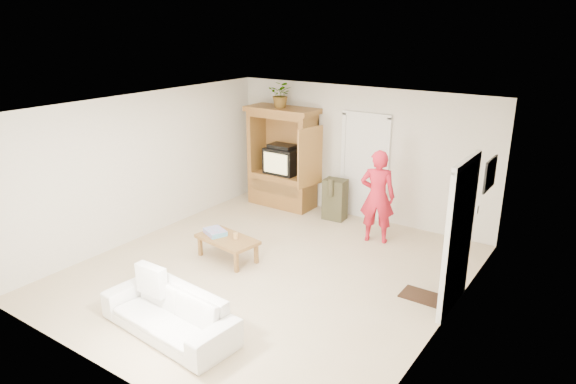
# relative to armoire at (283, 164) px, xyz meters

# --- Properties ---
(floor) EXTENTS (6.00, 6.00, 0.00)m
(floor) POSITION_rel_armoire_xyz_m (1.58, -2.66, -0.91)
(floor) COLOR tan
(floor) RESTS_ON ground
(ceiling) EXTENTS (6.00, 6.00, 0.00)m
(ceiling) POSITION_rel_armoire_xyz_m (1.58, -2.66, 1.69)
(ceiling) COLOR white
(ceiling) RESTS_ON floor
(wall_back) EXTENTS (5.50, 0.00, 5.50)m
(wall_back) POSITION_rel_armoire_xyz_m (1.58, 0.34, 0.39)
(wall_back) COLOR silver
(wall_back) RESTS_ON floor
(wall_front) EXTENTS (5.50, 0.00, 5.50)m
(wall_front) POSITION_rel_armoire_xyz_m (1.58, -5.66, 0.39)
(wall_front) COLOR silver
(wall_front) RESTS_ON floor
(wall_left) EXTENTS (0.00, 6.00, 6.00)m
(wall_left) POSITION_rel_armoire_xyz_m (-1.17, -2.66, 0.39)
(wall_left) COLOR silver
(wall_left) RESTS_ON floor
(wall_right) EXTENTS (0.00, 6.00, 6.00)m
(wall_right) POSITION_rel_armoire_xyz_m (4.33, -2.66, 0.39)
(wall_right) COLOR silver
(wall_right) RESTS_ON floor
(armoire) EXTENTS (1.82, 1.14, 2.10)m
(armoire) POSITION_rel_armoire_xyz_m (0.00, 0.00, 0.00)
(armoire) COLOR brown
(armoire) RESTS_ON floor
(door_back) EXTENTS (0.85, 0.05, 2.04)m
(door_back) POSITION_rel_armoire_xyz_m (1.73, 0.31, 0.11)
(door_back) COLOR white
(door_back) RESTS_ON floor
(doorway_right) EXTENTS (0.05, 0.90, 2.04)m
(doorway_right) POSITION_rel_armoire_xyz_m (4.30, -2.06, 0.11)
(doorway_right) COLOR black
(doorway_right) RESTS_ON floor
(framed_picture) EXTENTS (0.03, 0.60, 0.48)m
(framed_picture) POSITION_rel_armoire_xyz_m (4.31, -0.76, 0.69)
(framed_picture) COLOR black
(framed_picture) RESTS_ON wall_right
(doormat) EXTENTS (0.60, 0.40, 0.02)m
(doormat) POSITION_rel_armoire_xyz_m (3.88, -2.06, -0.90)
(doormat) COLOR #382316
(doormat) RESTS_ON floor
(plant) EXTENTS (0.54, 0.49, 0.53)m
(plant) POSITION_rel_armoire_xyz_m (-0.02, -0.03, 1.46)
(plant) COLOR #4C7238
(plant) RESTS_ON armoire
(man) EXTENTS (0.71, 0.57, 1.68)m
(man) POSITION_rel_armoire_xyz_m (2.45, -0.62, -0.07)
(man) COLOR red
(man) RESTS_ON floor
(sofa) EXTENTS (1.97, 0.91, 0.56)m
(sofa) POSITION_rel_armoire_xyz_m (1.53, -4.72, -0.63)
(sofa) COLOR white
(sofa) RESTS_ON floor
(coffee_table) EXTENTS (1.11, 0.71, 0.39)m
(coffee_table) POSITION_rel_armoire_xyz_m (0.76, -2.70, -0.57)
(coffee_table) COLOR olive
(coffee_table) RESTS_ON floor
(towel) EXTENTS (0.46, 0.41, 0.08)m
(towel) POSITION_rel_armoire_xyz_m (0.49, -2.70, -0.48)
(towel) COLOR #C74287
(towel) RESTS_ON coffee_table
(candle) EXTENTS (0.08, 0.08, 0.10)m
(candle) POSITION_rel_armoire_xyz_m (0.90, -2.66, -0.47)
(candle) COLOR tan
(candle) RESTS_ON coffee_table
(backpack_black) EXTENTS (0.32, 0.23, 0.36)m
(backpack_black) POSITION_rel_armoire_xyz_m (1.19, 0.05, -0.73)
(backpack_black) COLOR black
(backpack_black) RESTS_ON floor
(backpack_olive) EXTENTS (0.46, 0.36, 0.82)m
(backpack_olive) POSITION_rel_armoire_xyz_m (1.31, -0.10, -0.50)
(backpack_olive) COLOR #47442B
(backpack_olive) RESTS_ON floor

